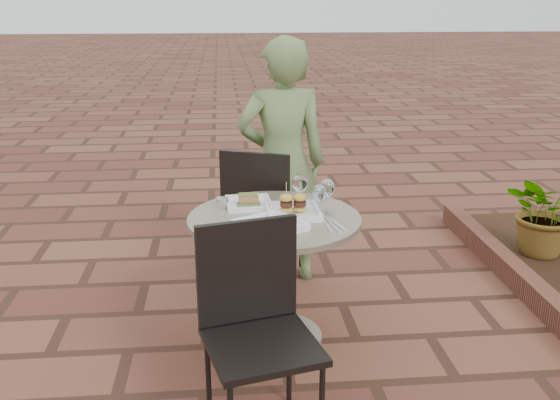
{
  "coord_description": "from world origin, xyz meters",
  "views": [
    {
      "loc": [
        -0.29,
        -3.0,
        1.82
      ],
      "look_at": [
        -0.01,
        0.03,
        0.82
      ],
      "focal_mm": 40.0,
      "sensor_mm": 36.0,
      "label": 1
    }
  ],
  "objects": [
    {
      "name": "potted_plant_a",
      "position": [
        1.96,
        0.96,
        0.38
      ],
      "size": [
        0.72,
        0.67,
        0.64
      ],
      "primitive_type": "imported",
      "rotation": [
        0.0,
        0.0,
        0.36
      ],
      "color": "#33662D",
      "rests_on": "mulch_bed"
    },
    {
      "name": "wine_glass_far",
      "position": [
        0.24,
        0.07,
        0.86
      ],
      "size": [
        0.08,
        0.08,
        0.19
      ],
      "color": "white",
      "rests_on": "cafe_table"
    },
    {
      "name": "planter_curb",
      "position": [
        1.6,
        0.3,
        0.07
      ],
      "size": [
        0.12,
        3.0,
        0.15
      ],
      "primitive_type": "cube",
      "color": "brown",
      "rests_on": "ground"
    },
    {
      "name": "plate_sliders",
      "position": [
        0.06,
        0.06,
        0.76
      ],
      "size": [
        0.28,
        0.28,
        0.18
      ],
      "rotation": [
        0.0,
        0.0,
        0.02
      ],
      "color": "white",
      "rests_on": "cafe_table"
    },
    {
      "name": "cafe_table",
      "position": [
        -0.04,
        0.03,
        0.48
      ],
      "size": [
        0.9,
        0.9,
        0.73
      ],
      "color": "gray",
      "rests_on": "ground"
    },
    {
      "name": "cutlery_set",
      "position": [
        0.24,
        -0.12,
        0.73
      ],
      "size": [
        0.15,
        0.24,
        0.0
      ],
      "primitive_type": null,
      "rotation": [
        0.0,
        0.0,
        0.21
      ],
      "color": "silver",
      "rests_on": "cafe_table"
    },
    {
      "name": "diner",
      "position": [
        0.08,
        0.85,
        0.8
      ],
      "size": [
        0.61,
        0.42,
        1.6
      ],
      "primitive_type": "imported",
      "rotation": [
        0.0,
        0.0,
        3.22
      ],
      "color": "#5B7540",
      "rests_on": "ground"
    },
    {
      "name": "plate_tuna",
      "position": [
        -0.07,
        -0.14,
        0.75
      ],
      "size": [
        0.39,
        0.39,
        0.03
      ],
      "rotation": [
        0.0,
        0.0,
        0.54
      ],
      "color": "white",
      "rests_on": "cafe_table"
    },
    {
      "name": "plate_salmon",
      "position": [
        -0.16,
        0.22,
        0.75
      ],
      "size": [
        0.25,
        0.25,
        0.07
      ],
      "rotation": [
        0.0,
        0.0,
        0.05
      ],
      "color": "white",
      "rests_on": "cafe_table"
    },
    {
      "name": "wine_glass_mid",
      "position": [
        0.11,
        0.15,
        0.87
      ],
      "size": [
        0.08,
        0.08,
        0.19
      ],
      "color": "white",
      "rests_on": "cafe_table"
    },
    {
      "name": "chair_near",
      "position": [
        -0.18,
        -0.66,
        0.55
      ],
      "size": [
        0.53,
        0.53,
        0.93
      ],
      "rotation": [
        0.0,
        0.0,
        0.25
      ],
      "color": "black",
      "rests_on": "ground"
    },
    {
      "name": "wine_glass_right",
      "position": [
        0.19,
        0.0,
        0.85
      ],
      "size": [
        0.07,
        0.07,
        0.18
      ],
      "color": "white",
      "rests_on": "cafe_table"
    },
    {
      "name": "steel_ramekin",
      "position": [
        -0.3,
        0.21,
        0.76
      ],
      "size": [
        0.08,
        0.08,
        0.05
      ],
      "primitive_type": "cylinder",
      "rotation": [
        0.0,
        0.0,
        0.25
      ],
      "color": "silver",
      "rests_on": "cafe_table"
    },
    {
      "name": "ground",
      "position": [
        0.0,
        0.0,
        0.0
      ],
      "size": [
        60.0,
        60.0,
        0.0
      ],
      "primitive_type": "plane",
      "color": "brown",
      "rests_on": "ground"
    },
    {
      "name": "chair_far",
      "position": [
        -0.07,
        0.71,
        0.55
      ],
      "size": [
        0.58,
        0.58,
        0.93
      ],
      "rotation": [
        0.0,
        0.0,
        2.75
      ],
      "color": "black",
      "rests_on": "ground"
    }
  ]
}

